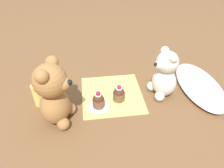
{
  "coord_description": "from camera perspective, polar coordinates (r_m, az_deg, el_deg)",
  "views": [
    {
      "loc": [
        0.66,
        -0.09,
        0.58
      ],
      "look_at": [
        0.0,
        0.0,
        0.06
      ],
      "focal_mm": 35.0,
      "sensor_mm": 36.0,
      "label": 1
    }
  ],
  "objects": [
    {
      "name": "cupcake_near_cream_bear",
      "position": [
        0.84,
        1.81,
        -2.6
      ],
      "size": [
        0.05,
        0.05,
        0.07
      ],
      "color": "brown",
      "rests_on": "knitted_placemat"
    },
    {
      "name": "teddy_bear_cream",
      "position": [
        0.86,
        13.54,
        2.22
      ],
      "size": [
        0.12,
        0.11,
        0.2
      ],
      "rotation": [
        0.0,
        0.0,
        0.2
      ],
      "color": "silver",
      "rests_on": "ground_plane"
    },
    {
      "name": "juice_glass",
      "position": [
        0.87,
        -18.41,
        -2.58
      ],
      "size": [
        0.05,
        0.05,
        0.09
      ],
      "primitive_type": "cylinder",
      "color": "#EADB66",
      "rests_on": "ground_plane"
    },
    {
      "name": "cupcake_near_tan_bear",
      "position": [
        0.81,
        -3.56,
        -4.33
      ],
      "size": [
        0.04,
        0.04,
        0.07
      ],
      "color": "brown",
      "rests_on": "saucer_plate"
    },
    {
      "name": "tulle_cloth",
      "position": [
        0.98,
        21.95,
        -0.34
      ],
      "size": [
        0.34,
        0.16,
        0.03
      ],
      "primitive_type": "ellipsoid",
      "color": "silver",
      "rests_on": "ground_plane"
    },
    {
      "name": "ground_plane",
      "position": [
        0.89,
        0.0,
        -2.85
      ],
      "size": [
        4.0,
        4.0,
        0.0
      ],
      "primitive_type": "plane",
      "color": "brown"
    },
    {
      "name": "saucer_plate",
      "position": [
        0.83,
        -3.48,
        -5.87
      ],
      "size": [
        0.08,
        0.08,
        0.01
      ],
      "primitive_type": "cylinder",
      "color": "silver",
      "rests_on": "knitted_placemat"
    },
    {
      "name": "teddy_bear_tan",
      "position": [
        0.73,
        -14.99,
        -2.56
      ],
      "size": [
        0.14,
        0.14,
        0.24
      ],
      "rotation": [
        0.0,
        0.0,
        2.85
      ],
      "color": "#A3703D",
      "rests_on": "ground_plane"
    },
    {
      "name": "knitted_placemat",
      "position": [
        0.89,
        0.0,
        -2.7
      ],
      "size": [
        0.25,
        0.24,
        0.01
      ],
      "primitive_type": "cube",
      "color": "#E0D166",
      "rests_on": "ground_plane"
    }
  ]
}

